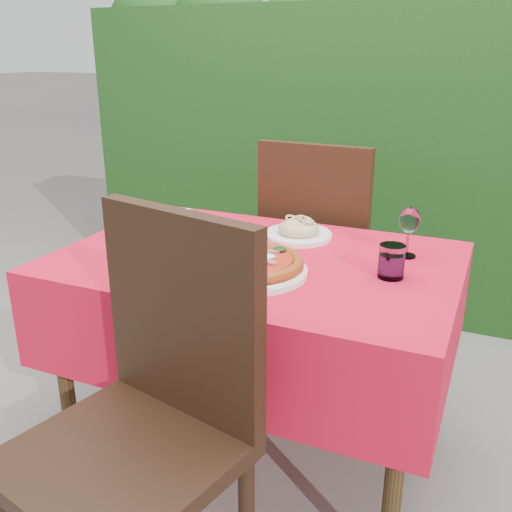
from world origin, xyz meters
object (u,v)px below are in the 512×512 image
at_px(pasta_plate, 298,231).
at_px(steel_ramekin, 185,217).
at_px(chair_near, 151,404).
at_px(water_glass, 391,263).
at_px(pizza_plate, 250,265).
at_px(fork, 179,246).
at_px(wine_glass, 409,222).
at_px(chair_far, 321,245).

distance_m(pasta_plate, steel_ramekin, 0.47).
bearing_deg(chair_near, water_glass, 69.79).
relative_size(pizza_plate, fork, 2.11).
xyz_separation_m(wine_glass, fork, (-0.71, -0.21, -0.11)).
relative_size(chair_far, fork, 5.50).
bearing_deg(pizza_plate, fork, 157.96).
relative_size(wine_glass, steel_ramekin, 1.82).
relative_size(chair_near, pizza_plate, 2.62).
bearing_deg(wine_glass, water_glass, -93.16).
xyz_separation_m(water_glass, fork, (-0.70, -0.01, -0.04)).
bearing_deg(steel_ramekin, fork, -63.22).
bearing_deg(pasta_plate, wine_glass, -6.64).
height_order(chair_far, pizza_plate, chair_far).
bearing_deg(water_glass, wine_glass, 86.84).
relative_size(water_glass, wine_glass, 0.61).
bearing_deg(water_glass, steel_ramekin, 162.57).
bearing_deg(wine_glass, steel_ramekin, 175.58).
distance_m(chair_near, pasta_plate, 0.89).
distance_m(pizza_plate, fork, 0.34).
relative_size(pizza_plate, water_glass, 3.97).
distance_m(fork, steel_ramekin, 0.31).
height_order(pasta_plate, wine_glass, wine_glass).
distance_m(water_glass, fork, 0.70).
bearing_deg(fork, pizza_plate, -52.46).
relative_size(pizza_plate, wine_glass, 2.41).
bearing_deg(fork, chair_near, -95.64).
relative_size(pizza_plate, steel_ramekin, 4.38).
relative_size(chair_far, wine_glass, 6.30).
xyz_separation_m(chair_near, chair_far, (0.01, 1.28, -0.00)).
distance_m(chair_far, steel_ramekin, 0.60).
xyz_separation_m(chair_near, wine_glass, (0.43, 0.83, 0.27)).
xyz_separation_m(pizza_plate, wine_glass, (0.40, 0.34, 0.09)).
height_order(water_glass, wine_glass, wine_glass).
bearing_deg(steel_ramekin, water_glass, -17.43).
relative_size(chair_far, water_glass, 10.39).
distance_m(pizza_plate, wine_glass, 0.53).
height_order(chair_near, chair_far, chair_near).
xyz_separation_m(water_glass, wine_glass, (0.01, 0.20, 0.07)).
xyz_separation_m(chair_far, wine_glass, (0.42, -0.45, 0.27)).
distance_m(water_glass, steel_ramekin, 0.89).
relative_size(chair_near, fork, 5.52).
height_order(pizza_plate, fork, pizza_plate).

